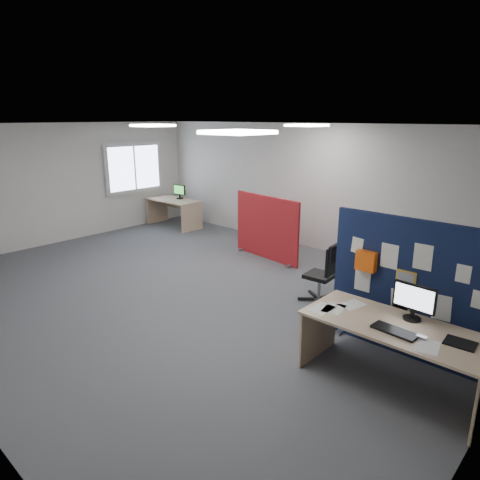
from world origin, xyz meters
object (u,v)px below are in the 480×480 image
Objects in this scene: red_divider at (266,228)px; monitor_second at (179,191)px; office_chair at (326,270)px; main_desk at (395,337)px; navy_divider at (413,290)px; monitor_main at (414,300)px; second_desk at (175,206)px.

monitor_second is (-3.44, 0.58, 0.29)m from red_divider.
red_divider is 1.80× the size of office_chair.
red_divider is (-3.77, 2.46, 0.08)m from main_desk.
navy_divider is 0.54m from monitor_main.
monitor_second reaches higher than office_chair.
office_chair is (-1.69, 1.35, -0.02)m from main_desk.
navy_divider reaches higher than second_desk.
monitor_second is 0.42× the size of office_chair.
main_desk is 1.09× the size of red_divider.
second_desk is (-3.49, 0.45, -0.09)m from red_divider.
main_desk is at bearing -26.38° from monitor_second.
second_desk is at bearing 179.15° from red_divider.
office_chair is at bearing -21.63° from red_divider.
main_desk is 1.26× the size of second_desk.
office_chair reaches higher than second_desk.
main_desk is (0.12, -0.70, -0.29)m from navy_divider.
monitor_main is (0.20, -0.49, 0.09)m from navy_divider.
navy_divider reaches higher than main_desk.
monitor_second is at bearing 161.03° from monitor_main.
second_desk is at bearing 158.16° from main_desk.
main_desk is 4.14× the size of monitor_main.
monitor_second is at bearing 161.66° from navy_divider.
navy_divider reaches higher than monitor_second.
main_desk is 7.82m from second_desk.
office_chair is at bearing 157.21° from navy_divider.
red_divider is (-3.85, 2.26, -0.31)m from monitor_main.
navy_divider is 2.16× the size of office_chair.
monitor_main is 7.83m from second_desk.
monitor_main is at bearing -24.81° from monitor_second.
second_desk is at bearing 162.77° from navy_divider.
navy_divider is 1.10× the size of main_desk.
red_divider reaches higher than monitor_second.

